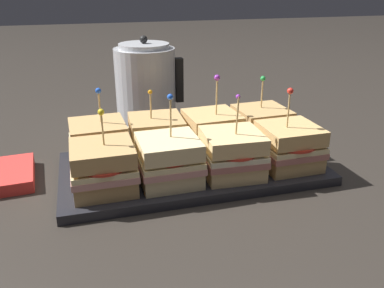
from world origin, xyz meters
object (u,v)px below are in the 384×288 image
(sandwich_front_far_right, at_px, (289,146))
(sandwich_front_center_right, at_px, (232,154))
(sandwich_back_center_left, at_px, (157,137))
(serving_platter, at_px, (192,168))
(sandwich_front_center_left, at_px, (169,160))
(sandwich_front_far_left, at_px, (103,168))
(sandwich_back_far_left, at_px, (99,143))
(kettle_steel, at_px, (146,84))
(sandwich_back_center_right, at_px, (212,132))
(sandwich_back_far_right, at_px, (261,127))

(sandwich_front_far_right, bearing_deg, sandwich_front_center_right, -177.86)
(sandwich_front_far_right, bearing_deg, sandwich_back_center_left, 153.61)
(serving_platter, height_order, sandwich_front_center_left, sandwich_front_center_left)
(sandwich_front_far_left, bearing_deg, sandwich_back_far_left, 90.28)
(sandwich_front_center_right, bearing_deg, serving_platter, 134.44)
(kettle_steel, bearing_deg, sandwich_back_center_right, -71.73)
(sandwich_front_far_right, distance_m, sandwich_back_far_right, 0.12)
(sandwich_front_far_left, relative_size, sandwich_back_center_right, 0.88)
(sandwich_front_center_right, relative_size, sandwich_back_center_right, 0.95)
(sandwich_front_center_right, distance_m, kettle_steel, 0.41)
(serving_platter, height_order, sandwich_front_far_left, sandwich_front_far_left)
(sandwich_front_center_right, bearing_deg, kettle_steel, 103.11)
(sandwich_back_far_left, xyz_separation_m, sandwich_back_far_right, (0.35, -0.00, 0.00))
(sandwich_front_center_right, height_order, sandwich_back_center_right, sandwich_back_center_right)
(kettle_steel, bearing_deg, sandwich_back_center_left, -95.41)
(sandwich_front_far_right, height_order, sandwich_back_far_right, sandwich_front_far_right)
(kettle_steel, bearing_deg, sandwich_front_far_left, -109.84)
(sandwich_back_center_right, relative_size, sandwich_back_far_right, 1.09)
(sandwich_back_far_right, bearing_deg, kettle_steel, 126.83)
(sandwich_front_center_left, xyz_separation_m, sandwich_back_far_left, (-0.12, 0.12, 0.00))
(serving_platter, bearing_deg, sandwich_front_center_right, -45.56)
(sandwich_front_center_right, distance_m, sandwich_front_far_right, 0.12)
(sandwich_front_center_left, xyz_separation_m, sandwich_back_center_left, (0.00, 0.12, -0.00))
(sandwich_back_center_right, bearing_deg, sandwich_back_far_left, 179.16)
(sandwich_front_far_left, height_order, sandwich_back_center_left, sandwich_front_far_left)
(sandwich_front_far_left, bearing_deg, sandwich_back_center_right, 26.08)
(sandwich_back_far_left, bearing_deg, sandwich_back_center_left, 0.18)
(sandwich_back_far_left, height_order, kettle_steel, kettle_steel)
(sandwich_front_center_right, relative_size, kettle_steel, 0.69)
(sandwich_front_center_left, bearing_deg, kettle_steel, 86.12)
(serving_platter, distance_m, sandwich_back_center_left, 0.10)
(sandwich_front_center_right, xyz_separation_m, sandwich_front_far_right, (0.12, 0.00, 0.00))
(sandwich_front_center_left, relative_size, sandwich_front_center_right, 1.03)
(sandwich_front_far_left, distance_m, kettle_steel, 0.42)
(sandwich_back_center_right, xyz_separation_m, sandwich_back_far_right, (0.12, 0.00, -0.00))
(serving_platter, xyz_separation_m, sandwich_front_far_right, (0.18, -0.06, 0.05))
(sandwich_back_center_right, bearing_deg, kettle_steel, 108.27)
(sandwich_back_center_right, bearing_deg, sandwich_front_center_left, -135.69)
(sandwich_front_center_right, height_order, sandwich_back_far_left, sandwich_front_center_right)
(sandwich_back_far_left, xyz_separation_m, sandwich_back_center_right, (0.24, -0.00, 0.00))
(sandwich_front_far_right, xyz_separation_m, sandwich_back_center_left, (-0.24, 0.12, -0.00))
(serving_platter, distance_m, sandwich_front_far_left, 0.19)
(sandwich_front_far_right, relative_size, sandwich_back_far_right, 1.04)
(sandwich_back_far_left, bearing_deg, sandwich_front_far_right, -18.37)
(sandwich_back_far_right, bearing_deg, sandwich_front_far_right, -87.58)
(sandwich_front_center_right, bearing_deg, sandwich_front_center_left, 178.68)
(sandwich_front_far_left, distance_m, sandwich_front_far_right, 0.36)
(sandwich_front_center_left, distance_m, sandwich_front_far_right, 0.24)
(sandwich_back_far_right, bearing_deg, sandwich_front_center_right, -133.31)
(sandwich_back_center_right, bearing_deg, sandwich_front_far_left, -153.92)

